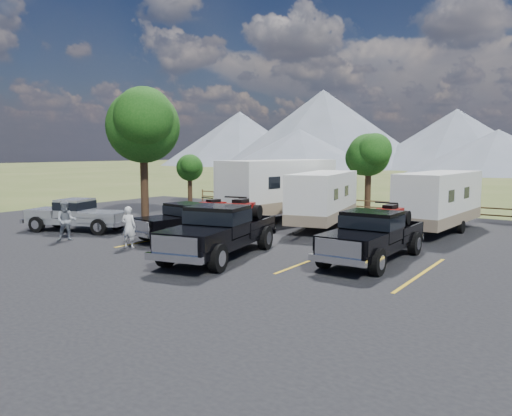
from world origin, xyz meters
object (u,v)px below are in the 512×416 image
Objects in this scene: tree_big_nw at (143,126)px; rig_right at (374,234)px; rig_left at (190,219)px; trailer_left at (279,189)px; pickup_silver at (78,214)px; person_a at (129,227)px; person_b at (66,221)px; trailer_center at (323,199)px; trailer_right at (439,201)px; rig_center at (221,229)px.

tree_big_nw is 17.52m from rig_right.
tree_big_nw is 9.76m from rig_left.
trailer_left is at bearing 97.38° from rig_left.
trailer_left is at bearing 126.53° from pickup_silver.
trailer_left reaches higher than person_a.
trailer_center is at bearing 2.16° from person_b.
rig_right is (8.95, 0.19, 0.12)m from rig_left.
trailer_left is 8.99m from trailer_right.
pickup_silver is at bearing -172.70° from rig_right.
pickup_silver is 5.76m from person_a.
rig_right reaches higher than rig_left.
rig_right is 0.61× the size of trailer_left.
trailer_left is 3.73m from trailer_center.
trailer_center reaches higher than person_b.
tree_big_nw is 12.12m from trailer_center.
rig_right is at bearing -178.47° from person_a.
trailer_center reaches higher than rig_right.
tree_big_nw is 4.46× the size of person_a.
trailer_left reaches higher than rig_right.
rig_right is at bearing -33.31° from trailer_left.
rig_center is 0.68× the size of trailer_left.
trailer_left reaches higher than rig_center.
rig_center reaches higher than rig_left.
rig_left is 3.12× the size of person_b.
rig_center is at bearing -41.29° from person_b.
trailer_right reaches higher than person_b.
person_a is at bearing -86.55° from trailer_left.
trailer_center is 12.79m from person_b.
person_b is at bearing -66.53° from tree_big_nw.
person_a is (-0.62, -10.86, -0.97)m from trailer_left.
person_b is at bearing 24.20° from pickup_silver.
trailer_left is at bearing 24.02° from tree_big_nw.
trailer_right is (16.65, 4.18, -3.99)m from tree_big_nw.
pickup_silver is at bearing -152.13° from trailer_center.
trailer_center is at bearing 79.32° from rig_center.
rig_center is 4.40m from person_a.
rig_right is 1.09× the size of pickup_silver.
trailer_center is 4.63× the size of person_b.
tree_big_nw is 0.93× the size of trailer_center.
rig_center is 3.81× the size of person_b.
rig_left is 0.91× the size of rig_right.
rig_center is 3.96× the size of person_a.
rig_left is at bearing -179.06° from rig_right.
rig_center is at bearing -152.15° from rig_right.
rig_right is at bearing 77.60° from pickup_silver.
trailer_left is 1.78× the size of pickup_silver.
trailer_right is (5.44, 1.96, 0.04)m from trailer_center.
person_b reaches higher than person_a.
rig_center is (11.39, -6.64, -4.48)m from tree_big_nw.
trailer_left is at bearing 98.31° from rig_center.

